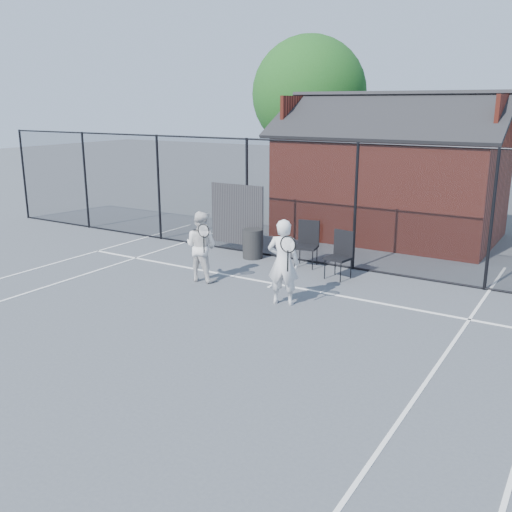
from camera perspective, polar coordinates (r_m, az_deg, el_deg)
The scene contains 10 objects.
ground at distance 10.21m, azimuth -6.54°, elevation -7.19°, with size 80.00×80.00×0.00m, color #484E53.
court_lines at distance 9.30m, azimuth -11.63°, elevation -9.68°, with size 11.02×18.00×0.01m.
fence at distance 14.06m, azimuth 4.94°, elevation 5.16°, with size 22.04×3.00×3.00m.
clubhouse at distance 17.40m, azimuth 13.36°, elevation 7.24°, with size 6.50×4.36×4.19m.
tree_left at distance 23.34m, azimuth 5.34°, elevation 15.81°, with size 4.48×4.48×6.44m.
player_front at distance 11.09m, azimuth 2.74°, elevation -0.61°, with size 0.81×0.64×1.71m.
player_back at distance 12.66m, azimuth -5.50°, elevation 0.97°, with size 0.86×0.64×1.57m.
chair_left at distance 12.93m, azimuth 8.23°, elevation 0.00°, with size 0.51×0.53×1.06m, color black.
chair_right at distance 13.79m, azimuth 5.06°, elevation 1.11°, with size 0.52×0.54×1.08m, color black.
waste_bin at distance 14.55m, azimuth -0.34°, elevation 1.23°, with size 0.51×0.51×0.75m, color #262626.
Camera 1 is at (5.91, -7.39, 3.84)m, focal length 40.00 mm.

